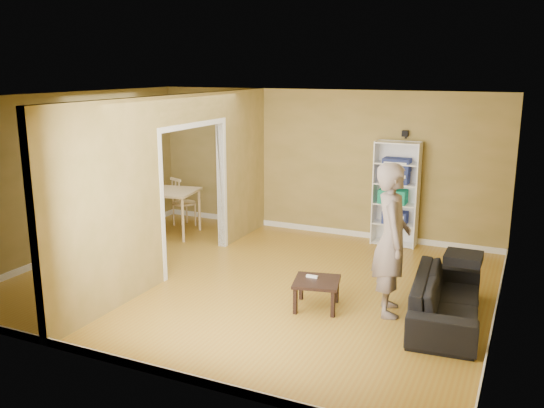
{
  "coord_description": "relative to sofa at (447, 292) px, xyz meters",
  "views": [
    {
      "loc": [
        3.49,
        -6.95,
        2.97
      ],
      "look_at": [
        0.2,
        0.2,
        1.1
      ],
      "focal_mm": 38.0,
      "sensor_mm": 36.0,
      "label": 1
    }
  ],
  "objects": [
    {
      "name": "bookshelf",
      "position": [
        -1.27,
        2.84,
        0.52
      ],
      "size": [
        0.75,
        0.33,
        1.78
      ],
      "color": "white",
      "rests_on": "ground"
    },
    {
      "name": "chair_far",
      "position": [
        -5.21,
        2.31,
        0.11
      ],
      "size": [
        0.58,
        0.58,
        0.96
      ],
      "primitive_type": null,
      "rotation": [
        0.0,
        0.0,
        2.73
      ],
      "color": "tan",
      "rests_on": "ground"
    },
    {
      "name": "paper_box_navy_c",
      "position": [
        -1.28,
        2.8,
        1.04
      ],
      "size": [
        0.44,
        0.29,
        0.23
      ],
      "primitive_type": "cube",
      "color": "navy",
      "rests_on": "bookshelf"
    },
    {
      "name": "paper_box_navy_b",
      "position": [
        -1.27,
        2.8,
        0.8
      ],
      "size": [
        0.39,
        0.25,
        0.2
      ],
      "primitive_type": "cube",
      "color": "navy",
      "rests_on": "bookshelf"
    },
    {
      "name": "person",
      "position": [
        -0.68,
        -0.04,
        0.74
      ],
      "size": [
        0.96,
        0.84,
        2.21
      ],
      "primitive_type": "imported",
      "rotation": [
        0.0,
        0.0,
        1.88
      ],
      "color": "slate",
      "rests_on": "ground"
    },
    {
      "name": "partition",
      "position": [
        -3.9,
        0.24,
        0.93
      ],
      "size": [
        0.22,
        5.5,
        2.6
      ],
      "primitive_type": null,
      "color": "#A58A4B",
      "rests_on": "ground"
    },
    {
      "name": "dining_table",
      "position": [
        -5.3,
        1.67,
        0.37
      ],
      "size": [
        1.31,
        0.87,
        0.82
      ],
      "rotation": [
        0.0,
        0.0,
        0.17
      ],
      "color": "beige",
      "rests_on": "ground"
    },
    {
      "name": "room_shell",
      "position": [
        -2.7,
        0.24,
        0.93
      ],
      "size": [
        6.5,
        6.5,
        6.5
      ],
      "color": "olive",
      "rests_on": "ground"
    },
    {
      "name": "game_controller",
      "position": [
        -1.63,
        -0.24,
        0.02
      ],
      "size": [
        0.15,
        0.04,
        0.03
      ],
      "primitive_type": "cube",
      "color": "white",
      "rests_on": "coffee_table"
    },
    {
      "name": "chair_near",
      "position": [
        -5.26,
        1.06,
        0.12
      ],
      "size": [
        0.53,
        0.53,
        0.98
      ],
      "primitive_type": null,
      "rotation": [
        0.0,
        0.0,
        -0.2
      ],
      "color": "tan",
      "rests_on": "ground"
    },
    {
      "name": "sofa",
      "position": [
        0.0,
        0.0,
        0.0
      ],
      "size": [
        2.0,
        0.99,
        0.74
      ],
      "primitive_type": "imported",
      "rotation": [
        0.0,
        0.0,
        1.66
      ],
      "color": "black",
      "rests_on": "ground"
    },
    {
      "name": "chair_left",
      "position": [
        -5.98,
        1.69,
        0.14
      ],
      "size": [
        0.61,
        0.61,
        1.02
      ],
      "primitive_type": null,
      "rotation": [
        0.0,
        0.0,
        -1.18
      ],
      "color": "tan",
      "rests_on": "ground"
    },
    {
      "name": "paper_box_teal",
      "position": [
        -1.32,
        2.8,
        0.47
      ],
      "size": [
        0.46,
        0.3,
        0.23
      ],
      "primitive_type": "cube",
      "color": "#126143",
      "rests_on": "bookshelf"
    },
    {
      "name": "coffee_table",
      "position": [
        -1.54,
        -0.3,
        -0.05
      ],
      "size": [
        0.56,
        0.56,
        0.37
      ],
      "rotation": [
        0.0,
        0.0,
        0.22
      ],
      "color": "#341F1A",
      "rests_on": "ground"
    },
    {
      "name": "paper_box_navy_a",
      "position": [
        -1.27,
        2.8,
        0.11
      ],
      "size": [
        0.41,
        0.27,
        0.21
      ],
      "primitive_type": "cube",
      "color": "navy",
      "rests_on": "bookshelf"
    },
    {
      "name": "wall_speaker",
      "position": [
        -1.2,
        2.93,
        1.53
      ],
      "size": [
        0.1,
        0.1,
        0.1
      ],
      "primitive_type": "cube",
      "color": "black",
      "rests_on": "room_shell"
    }
  ]
}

